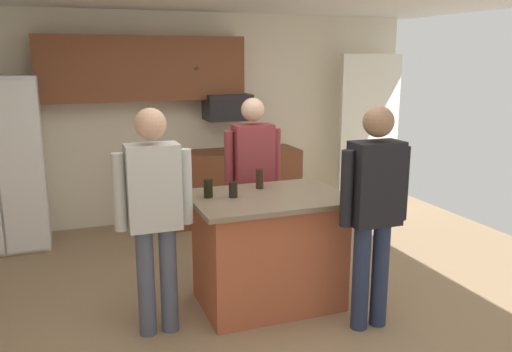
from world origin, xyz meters
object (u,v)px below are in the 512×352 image
(person_guest_left, at_px, (154,207))
(glass_short_whisky, at_px, (260,179))
(microwave_over_range, at_px, (227,107))
(glass_stout_tall, at_px, (208,189))
(refrigerator, at_px, (1,164))
(kitchen_island, at_px, (268,249))
(tumbler_amber, at_px, (233,190))
(person_guest_by_door, at_px, (374,204))
(person_host_foreground, at_px, (253,172))

(person_guest_left, distance_m, glass_short_whisky, 1.06)
(microwave_over_range, xyz_separation_m, person_guest_left, (-1.36, -2.57, -0.46))
(glass_stout_tall, bearing_deg, refrigerator, 128.36)
(refrigerator, relative_size, glass_short_whisky, 11.03)
(kitchen_island, bearing_deg, person_guest_left, -170.28)
(person_guest_left, height_order, tumbler_amber, person_guest_left)
(tumbler_amber, relative_size, glass_stout_tall, 0.86)
(kitchen_island, bearing_deg, refrigerator, 133.90)
(glass_short_whisky, bearing_deg, person_guest_by_door, -57.53)
(person_guest_by_door, relative_size, glass_stout_tall, 11.58)
(kitchen_island, bearing_deg, tumbler_amber, 169.58)
(glass_short_whisky, relative_size, tumbler_amber, 1.33)
(person_guest_left, relative_size, glass_short_whisky, 10.08)
(glass_short_whisky, bearing_deg, kitchen_island, -93.51)
(microwave_over_range, height_order, tumbler_amber, microwave_over_range)
(person_host_foreground, xyz_separation_m, person_guest_left, (-1.11, -0.96, 0.02))
(refrigerator, height_order, kitchen_island, refrigerator)
(person_guest_by_door, relative_size, person_guest_left, 1.00)
(glass_stout_tall, bearing_deg, glass_short_whisky, 15.52)
(person_guest_left, bearing_deg, person_host_foreground, 31.02)
(refrigerator, distance_m, glass_short_whisky, 3.01)
(microwave_over_range, xyz_separation_m, person_guest_by_door, (0.18, -3.05, -0.45))
(person_host_foreground, height_order, glass_stout_tall, person_host_foreground)
(kitchen_island, distance_m, person_host_foreground, 0.95)
(kitchen_island, xyz_separation_m, person_host_foreground, (0.15, 0.79, 0.49))
(person_guest_left, bearing_deg, glass_stout_tall, 20.26)
(refrigerator, relative_size, person_guest_left, 1.09)
(refrigerator, bearing_deg, glass_short_whisky, -42.57)
(microwave_over_range, distance_m, glass_short_whisky, 2.22)
(kitchen_island, relative_size, glass_short_whisky, 7.46)
(kitchen_island, distance_m, tumbler_amber, 0.61)
(microwave_over_range, bearing_deg, person_guest_by_door, -86.54)
(microwave_over_range, height_order, glass_stout_tall, microwave_over_range)
(person_guest_by_door, bearing_deg, microwave_over_range, -38.77)
(refrigerator, height_order, person_guest_by_door, refrigerator)
(person_guest_by_door, xyz_separation_m, glass_short_whisky, (-0.57, 0.90, 0.04))
(person_guest_left, bearing_deg, tumbler_amber, 8.20)
(kitchen_island, relative_size, person_guest_by_door, 0.74)
(tumbler_amber, bearing_deg, glass_short_whisky, 33.05)
(glass_stout_tall, bearing_deg, tumbler_amber, -17.47)
(microwave_over_range, distance_m, person_guest_by_door, 3.09)
(refrigerator, relative_size, microwave_over_range, 3.35)
(person_guest_by_door, relative_size, glass_short_whisky, 10.11)
(refrigerator, distance_m, person_host_foreground, 2.78)
(microwave_over_range, xyz_separation_m, person_host_foreground, (-0.25, -1.61, -0.48))
(person_guest_by_door, distance_m, tumbler_amber, 1.12)
(person_host_foreground, bearing_deg, glass_stout_tall, -32.08)
(person_guest_by_door, bearing_deg, tumbler_amber, 9.16)
(kitchen_island, xyz_separation_m, person_guest_by_door, (0.59, -0.65, 0.51))
(kitchen_island, relative_size, person_host_foreground, 0.75)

